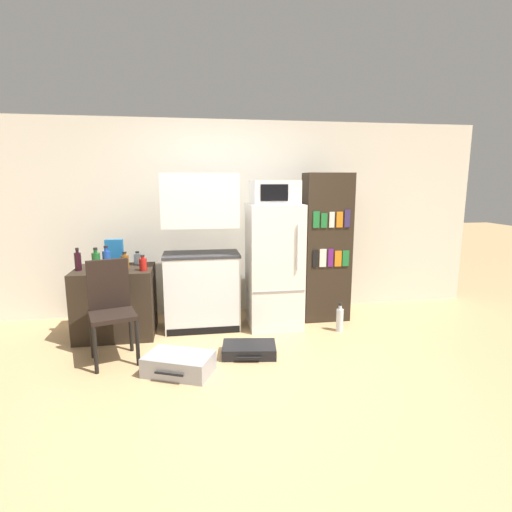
{
  "coord_description": "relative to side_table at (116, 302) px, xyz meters",
  "views": [
    {
      "loc": [
        -0.41,
        -3.16,
        1.68
      ],
      "look_at": [
        0.23,
        0.85,
        0.93
      ],
      "focal_mm": 28.0,
      "sensor_mm": 36.0,
      "label": 1
    }
  ],
  "objects": [
    {
      "name": "wall_back",
      "position": [
        1.47,
        0.71,
        0.84
      ],
      "size": [
        6.4,
        0.1,
        2.45
      ],
      "color": "silver",
      "rests_on": "ground_plane"
    },
    {
      "name": "water_bottle_front",
      "position": [
        2.5,
        -0.3,
        -0.24
      ],
      "size": [
        0.08,
        0.08,
        0.33
      ],
      "color": "silver",
      "rests_on": "ground_plane"
    },
    {
      "name": "suitcase_small_flat",
      "position": [
        0.71,
        -1.06,
        -0.29
      ],
      "size": [
        0.68,
        0.56,
        0.18
      ],
      "rotation": [
        0.0,
        0.0,
        -0.41
      ],
      "color": "#99999E",
      "rests_on": "ground_plane"
    },
    {
      "name": "refrigerator",
      "position": [
        1.79,
        0.03,
        0.34
      ],
      "size": [
        0.61,
        0.6,
        1.44
      ],
      "color": "white",
      "rests_on": "ground_plane"
    },
    {
      "name": "bottle_wine_dark",
      "position": [
        -0.35,
        -0.05,
        0.48
      ],
      "size": [
        0.07,
        0.07,
        0.24
      ],
      "color": "black",
      "rests_on": "side_table"
    },
    {
      "name": "microwave",
      "position": [
        1.79,
        0.03,
        1.19
      ],
      "size": [
        0.52,
        0.43,
        0.26
      ],
      "color": "silver",
      "rests_on": "refrigerator"
    },
    {
      "name": "bottle_blue_soda",
      "position": [
        -0.05,
        -0.09,
        0.49
      ],
      "size": [
        0.08,
        0.08,
        0.27
      ],
      "color": "#1E47A3",
      "rests_on": "side_table"
    },
    {
      "name": "kitchen_hutch",
      "position": [
        0.95,
        0.08,
        0.44
      ],
      "size": [
        0.86,
        0.48,
        1.78
      ],
      "color": "white",
      "rests_on": "ground_plane"
    },
    {
      "name": "bottle_clear_short",
      "position": [
        0.23,
        0.22,
        0.44
      ],
      "size": [
        0.09,
        0.09,
        0.14
      ],
      "color": "silver",
      "rests_on": "side_table"
    },
    {
      "name": "bottle_ketchup_red",
      "position": [
        0.33,
        -0.16,
        0.45
      ],
      "size": [
        0.08,
        0.08,
        0.17
      ],
      "color": "#AD1914",
      "rests_on": "side_table"
    },
    {
      "name": "side_table",
      "position": [
        0.0,
        0.0,
        0.0
      ],
      "size": [
        0.83,
        0.63,
        0.76
      ],
      "color": "#2D2319",
      "rests_on": "ground_plane"
    },
    {
      "name": "cereal_box",
      "position": [
        -0.0,
        0.13,
        0.53
      ],
      "size": [
        0.19,
        0.07,
        0.3
      ],
      "color": "#1E66A8",
      "rests_on": "side_table"
    },
    {
      "name": "bottle_green_tall",
      "position": [
        -0.15,
        -0.11,
        0.48
      ],
      "size": [
        0.08,
        0.08,
        0.25
      ],
      "color": "#1E6028",
      "rests_on": "side_table"
    },
    {
      "name": "bottle_amber_beer",
      "position": [
        0.13,
        -0.02,
        0.46
      ],
      "size": [
        0.08,
        0.08,
        0.18
      ],
      "color": "brown",
      "rests_on": "side_table"
    },
    {
      "name": "suitcase_large_flat",
      "position": [
        1.38,
        -0.78,
        -0.32
      ],
      "size": [
        0.56,
        0.41,
        0.11
      ],
      "rotation": [
        0.0,
        0.0,
        -0.14
      ],
      "color": "black",
      "rests_on": "ground_plane"
    },
    {
      "name": "ground_plane",
      "position": [
        1.27,
        -1.29,
        -0.38
      ],
      "size": [
        24.0,
        24.0,
        0.0
      ],
      "primitive_type": "plane",
      "color": "tan"
    },
    {
      "name": "chair",
      "position": [
        0.07,
        -0.63,
        0.18
      ],
      "size": [
        0.5,
        0.5,
        0.96
      ],
      "rotation": [
        0.0,
        0.0,
        0.3
      ],
      "color": "black",
      "rests_on": "ground_plane"
    },
    {
      "name": "bookshelf",
      "position": [
        2.47,
        0.15,
        0.52
      ],
      "size": [
        0.56,
        0.33,
        1.79
      ],
      "color": "#2D2319",
      "rests_on": "ground_plane"
    }
  ]
}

